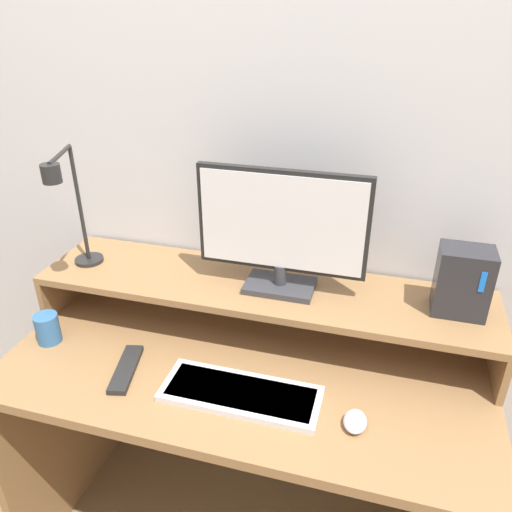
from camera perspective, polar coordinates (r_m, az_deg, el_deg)
The scene contains 10 objects.
wall_back at distance 1.53m, azimuth 2.55°, elevation 10.54°, with size 6.00×0.05×2.50m.
desk at distance 1.60m, azimuth -1.20°, elevation -18.09°, with size 1.36×0.65×0.77m.
monitor_shelf at distance 1.50m, azimuth 0.57°, elevation -3.99°, with size 1.36×0.31×0.16m.
monitor at distance 1.38m, azimuth 2.93°, elevation 3.08°, with size 0.48×0.13×0.36m.
desk_lamp at distance 1.55m, azimuth -20.42°, elevation 5.10°, with size 0.13×0.24×0.39m.
router_dock at distance 1.43m, azimuth 22.53°, elevation -2.69°, with size 0.14×0.10×0.19m.
keyboard at distance 1.34m, azimuth -1.76°, elevation -15.44°, with size 0.41×0.16×0.02m.
mouse at distance 1.29m, azimuth 11.26°, elevation -18.04°, with size 0.06×0.08×0.03m.
remote_control at distance 1.46m, azimuth -14.63°, elevation -12.38°, with size 0.09×0.20×0.02m.
mug at distance 1.63m, azimuth -22.71°, elevation -7.64°, with size 0.07×0.07×0.09m.
Camera 1 is at (0.34, -0.74, 1.70)m, focal length 35.00 mm.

